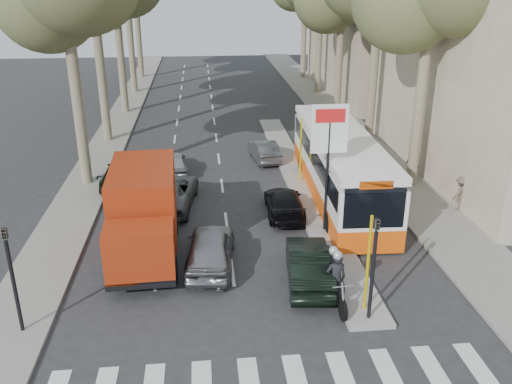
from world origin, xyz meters
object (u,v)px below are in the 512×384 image
at_px(motorcycle, 334,277).
at_px(city_bus, 340,164).
at_px(silver_hatchback, 210,249).
at_px(red_truck, 143,212).
at_px(dark_hatchback, 309,264).

bearing_deg(motorcycle, city_bus, 72.11).
bearing_deg(motorcycle, silver_hatchback, 142.29).
distance_m(red_truck, city_bus, 10.33).
distance_m(dark_hatchback, motorcycle, 1.48).
distance_m(silver_hatchback, dark_hatchback, 3.79).
bearing_deg(city_bus, dark_hatchback, -109.12).
bearing_deg(silver_hatchback, dark_hatchback, 162.52).
distance_m(dark_hatchback, city_bus, 8.41).
bearing_deg(city_bus, red_truck, -148.73).
height_order(silver_hatchback, dark_hatchback, silver_hatchback).
relative_size(dark_hatchback, motorcycle, 1.78).
relative_size(dark_hatchback, city_bus, 0.34).
distance_m(silver_hatchback, red_truck, 3.01).
xyz_separation_m(city_bus, motorcycle, (-2.41, -9.12, -0.80)).
relative_size(city_bus, motorcycle, 5.23).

